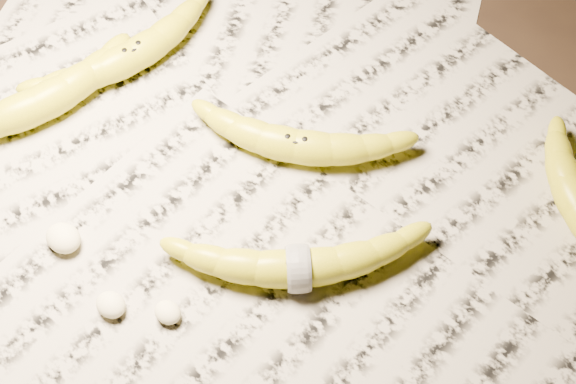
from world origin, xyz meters
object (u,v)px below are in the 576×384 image
Objects in this scene: banana_center at (297,144)px; banana_taped at (298,267)px; banana_left_a at (132,54)px; banana_left_b at (36,103)px.

banana_center and banana_taped have the same top height.
banana_center is at bearing -72.00° from banana_left_a.
banana_center is 0.14m from banana_taped.
banana_left_b reaches higher than banana_left_a.
banana_left_b is 0.34m from banana_taped.
banana_center is (0.22, 0.02, -0.00)m from banana_left_a.
banana_left_a is 0.96× the size of banana_taped.
banana_left_a and banana_center have the same top height.
banana_center is 0.91× the size of banana_taped.
banana_taped is at bearing -78.44° from banana_center.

